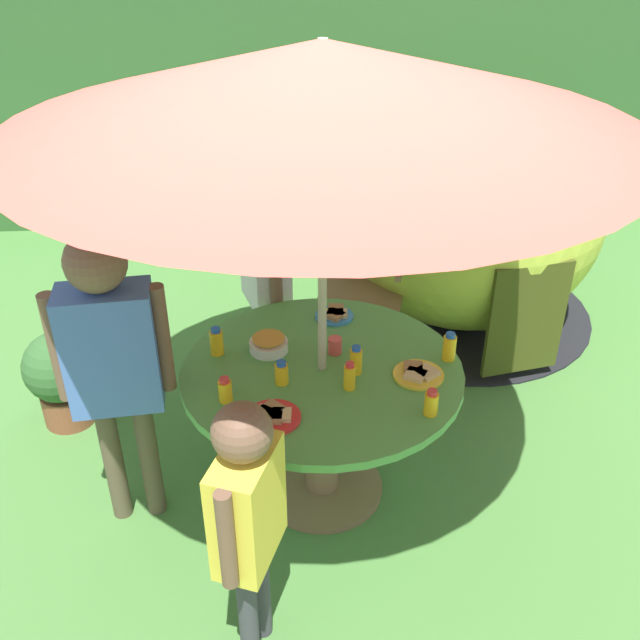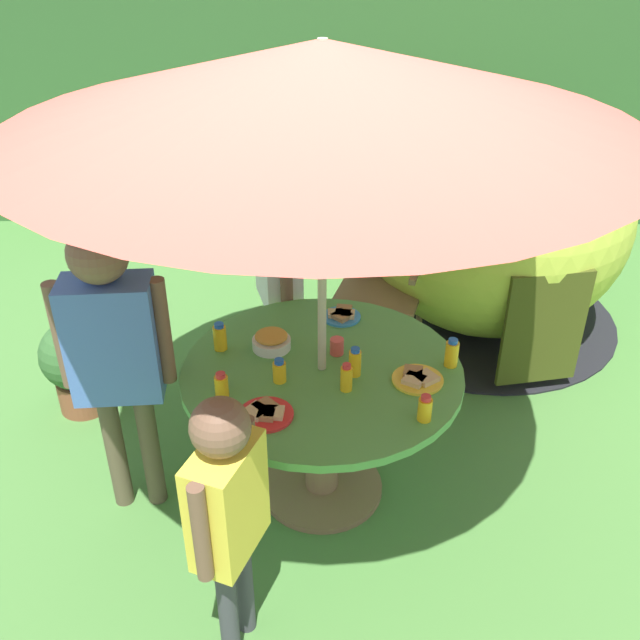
{
  "view_description": "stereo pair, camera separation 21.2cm",
  "coord_description": "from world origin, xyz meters",
  "px_view_note": "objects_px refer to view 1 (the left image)",
  "views": [
    {
      "loc": [
        -0.19,
        -2.48,
        2.46
      ],
      "look_at": [
        -0.01,
        0.01,
        0.94
      ],
      "focal_mm": 39.74,
      "sensor_mm": 36.0,
      "label": 1
    },
    {
      "loc": [
        0.02,
        -2.49,
        2.46
      ],
      "look_at": [
        -0.01,
        0.01,
        0.94
      ],
      "focal_mm": 39.74,
      "sensor_mm": 36.0,
      "label": 2
    }
  ],
  "objects_px": {
    "plate_near_right": "(419,373)",
    "juice_bottle_back_edge": "(225,390)",
    "plate_far_left": "(273,416)",
    "garden_table": "(322,400)",
    "juice_bottle_center_front": "(350,376)",
    "juice_bottle_front_edge": "(431,403)",
    "patio_umbrella": "(323,84)",
    "dome_tent": "(465,207)",
    "child_in_white_shirt": "(265,261)",
    "juice_bottle_mid_right": "(217,342)",
    "plate_center_back": "(335,314)",
    "juice_bottle_near_left": "(282,373)",
    "child_in_yellow_shirt": "(248,507)",
    "snack_bowl": "(269,343)",
    "wooden_chair": "(366,264)",
    "child_in_blue_shirt": "(111,349)",
    "cup_near": "(335,346)",
    "juice_bottle_mid_left": "(356,361)",
    "juice_bottle_far_right": "(449,347)",
    "potted_plant": "(62,375)"
  },
  "relations": [
    {
      "from": "plate_near_right",
      "to": "juice_bottle_back_edge",
      "type": "height_order",
      "value": "juice_bottle_back_edge"
    },
    {
      "from": "plate_near_right",
      "to": "plate_far_left",
      "type": "xyz_separation_m",
      "value": [
        -0.62,
        -0.24,
        0.0
      ]
    },
    {
      "from": "garden_table",
      "to": "juice_bottle_center_front",
      "type": "xyz_separation_m",
      "value": [
        0.1,
        -0.15,
        0.23
      ]
    },
    {
      "from": "juice_bottle_front_edge",
      "to": "juice_bottle_center_front",
      "type": "bearing_deg",
      "value": 147.66
    },
    {
      "from": "garden_table",
      "to": "patio_umbrella",
      "type": "xyz_separation_m",
      "value": [
        0.0,
        0.0,
        1.36
      ]
    },
    {
      "from": "dome_tent",
      "to": "child_in_white_shirt",
      "type": "height_order",
      "value": "dome_tent"
    },
    {
      "from": "juice_bottle_mid_right",
      "to": "juice_bottle_center_front",
      "type": "bearing_deg",
      "value": -28.08
    },
    {
      "from": "plate_center_back",
      "to": "juice_bottle_near_left",
      "type": "relative_size",
      "value": 1.72
    },
    {
      "from": "patio_umbrella",
      "to": "child_in_yellow_shirt",
      "type": "bearing_deg",
      "value": -110.79
    },
    {
      "from": "child_in_white_shirt",
      "to": "snack_bowl",
      "type": "relative_size",
      "value": 7.53
    },
    {
      "from": "plate_near_right",
      "to": "juice_bottle_front_edge",
      "type": "xyz_separation_m",
      "value": [
        -0.0,
        -0.25,
        0.04
      ]
    },
    {
      "from": "child_in_white_shirt",
      "to": "wooden_chair",
      "type": "bearing_deg",
      "value": 108.73
    },
    {
      "from": "child_in_blue_shirt",
      "to": "juice_bottle_mid_right",
      "type": "xyz_separation_m",
      "value": [
        0.4,
        0.22,
        -0.13
      ]
    },
    {
      "from": "wooden_chair",
      "to": "juice_bottle_near_left",
      "type": "height_order",
      "value": "wooden_chair"
    },
    {
      "from": "child_in_blue_shirt",
      "to": "child_in_yellow_shirt",
      "type": "xyz_separation_m",
      "value": [
        0.54,
        -0.72,
        -0.16
      ]
    },
    {
      "from": "child_in_blue_shirt",
      "to": "cup_near",
      "type": "bearing_deg",
      "value": 6.56
    },
    {
      "from": "wooden_chair",
      "to": "plate_center_back",
      "type": "xyz_separation_m",
      "value": [
        -0.26,
        -0.79,
        0.14
      ]
    },
    {
      "from": "juice_bottle_back_edge",
      "to": "juice_bottle_mid_left",
      "type": "bearing_deg",
      "value": 15.91
    },
    {
      "from": "plate_far_left",
      "to": "juice_bottle_near_left",
      "type": "distance_m",
      "value": 0.24
    },
    {
      "from": "child_in_yellow_shirt",
      "to": "juice_bottle_far_right",
      "type": "height_order",
      "value": "child_in_yellow_shirt"
    },
    {
      "from": "dome_tent",
      "to": "cup_near",
      "type": "bearing_deg",
      "value": -133.73
    },
    {
      "from": "patio_umbrella",
      "to": "juice_bottle_mid_left",
      "type": "bearing_deg",
      "value": -18.24
    },
    {
      "from": "garden_table",
      "to": "juice_bottle_back_edge",
      "type": "relative_size",
      "value": 10.97
    },
    {
      "from": "plate_center_back",
      "to": "juice_bottle_mid_left",
      "type": "relative_size",
      "value": 1.39
    },
    {
      "from": "plate_far_left",
      "to": "plate_near_right",
      "type": "bearing_deg",
      "value": 21.0
    },
    {
      "from": "potted_plant",
      "to": "child_in_yellow_shirt",
      "type": "distance_m",
      "value": 1.8
    },
    {
      "from": "garden_table",
      "to": "child_in_white_shirt",
      "type": "xyz_separation_m",
      "value": [
        -0.24,
        0.8,
        0.29
      ]
    },
    {
      "from": "plate_center_back",
      "to": "juice_bottle_near_left",
      "type": "xyz_separation_m",
      "value": [
        -0.27,
        -0.52,
        0.04
      ]
    },
    {
      "from": "snack_bowl",
      "to": "plate_far_left",
      "type": "height_order",
      "value": "snack_bowl"
    },
    {
      "from": "child_in_white_shirt",
      "to": "juice_bottle_mid_left",
      "type": "bearing_deg",
      "value": 7.43
    },
    {
      "from": "juice_bottle_mid_left",
      "to": "juice_bottle_back_edge",
      "type": "relative_size",
      "value": 1.2
    },
    {
      "from": "juice_bottle_center_front",
      "to": "juice_bottle_back_edge",
      "type": "height_order",
      "value": "juice_bottle_center_front"
    },
    {
      "from": "garden_table",
      "to": "child_in_white_shirt",
      "type": "distance_m",
      "value": 0.89
    },
    {
      "from": "plate_center_back",
      "to": "juice_bottle_center_front",
      "type": "bearing_deg",
      "value": -88.99
    },
    {
      "from": "wooden_chair",
      "to": "dome_tent",
      "type": "relative_size",
      "value": 0.5
    },
    {
      "from": "dome_tent",
      "to": "juice_bottle_back_edge",
      "type": "xyz_separation_m",
      "value": [
        -1.43,
        -1.84,
        0.01
      ]
    },
    {
      "from": "patio_umbrella",
      "to": "juice_bottle_near_left",
      "type": "height_order",
      "value": "patio_umbrella"
    },
    {
      "from": "child_in_yellow_shirt",
      "to": "plate_center_back",
      "type": "xyz_separation_m",
      "value": [
        0.4,
        1.23,
        -0.01
      ]
    },
    {
      "from": "wooden_chair",
      "to": "juice_bottle_center_front",
      "type": "height_order",
      "value": "wooden_chair"
    },
    {
      "from": "juice_bottle_far_right",
      "to": "juice_bottle_back_edge",
      "type": "height_order",
      "value": "juice_bottle_far_right"
    },
    {
      "from": "potted_plant",
      "to": "cup_near",
      "type": "bearing_deg",
      "value": -19.97
    },
    {
      "from": "potted_plant",
      "to": "child_in_yellow_shirt",
      "type": "xyz_separation_m",
      "value": [
        1.01,
        -1.42,
        0.43
      ]
    },
    {
      "from": "child_in_blue_shirt",
      "to": "patio_umbrella",
      "type": "bearing_deg",
      "value": -0.0
    },
    {
      "from": "juice_bottle_mid_left",
      "to": "cup_near",
      "type": "relative_size",
      "value": 1.79
    },
    {
      "from": "patio_umbrella",
      "to": "wooden_chair",
      "type": "height_order",
      "value": "patio_umbrella"
    },
    {
      "from": "snack_bowl",
      "to": "juice_bottle_center_front",
      "type": "distance_m",
      "value": 0.45
    },
    {
      "from": "patio_umbrella",
      "to": "juice_bottle_far_right",
      "type": "bearing_deg",
      "value": 2.92
    },
    {
      "from": "child_in_white_shirt",
      "to": "plate_near_right",
      "type": "distance_m",
      "value": 1.1
    },
    {
      "from": "child_in_blue_shirt",
      "to": "snack_bowl",
      "type": "distance_m",
      "value": 0.68
    },
    {
      "from": "garden_table",
      "to": "plate_far_left",
      "type": "bearing_deg",
      "value": -123.66
    }
  ]
}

